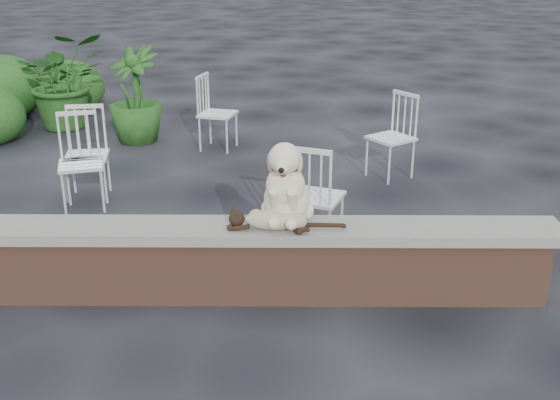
{
  "coord_description": "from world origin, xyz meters",
  "views": [
    {
      "loc": [
        1.09,
        -4.38,
        2.5
      ],
      "look_at": [
        1.06,
        0.2,
        0.7
      ],
      "focal_mm": 42.64,
      "sensor_mm": 36.0,
      "label": 1
    }
  ],
  "objects_px": {
    "chair_d": "(391,137)",
    "chair_a": "(81,163)",
    "dog": "(287,179)",
    "chair_e": "(218,113)",
    "chair_c": "(316,195)",
    "chair_b": "(86,154)",
    "potted_plant_b": "(135,95)",
    "potted_plant_a": "(64,80)",
    "cat": "(276,218)"
  },
  "relations": [
    {
      "from": "chair_a",
      "to": "potted_plant_a",
      "type": "relative_size",
      "value": 0.7
    },
    {
      "from": "cat",
      "to": "chair_b",
      "type": "xyz_separation_m",
      "value": [
        -1.95,
        2.1,
        -0.19
      ]
    },
    {
      "from": "dog",
      "to": "chair_e",
      "type": "distance_m",
      "value": 3.82
    },
    {
      "from": "dog",
      "to": "chair_d",
      "type": "height_order",
      "value": "dog"
    },
    {
      "from": "chair_b",
      "to": "dog",
      "type": "bearing_deg",
      "value": -52.54
    },
    {
      "from": "chair_e",
      "to": "potted_plant_b",
      "type": "xyz_separation_m",
      "value": [
        -1.1,
        0.32,
        0.15
      ]
    },
    {
      "from": "chair_e",
      "to": "potted_plant_b",
      "type": "relative_size",
      "value": 0.75
    },
    {
      "from": "dog",
      "to": "chair_b",
      "type": "bearing_deg",
      "value": 143.34
    },
    {
      "from": "dog",
      "to": "potted_plant_b",
      "type": "xyz_separation_m",
      "value": [
        -1.96,
        4.02,
        -0.28
      ]
    },
    {
      "from": "chair_d",
      "to": "chair_a",
      "type": "relative_size",
      "value": 1.0
    },
    {
      "from": "cat",
      "to": "dog",
      "type": "bearing_deg",
      "value": 69.22
    },
    {
      "from": "potted_plant_b",
      "to": "chair_e",
      "type": "bearing_deg",
      "value": -16.2
    },
    {
      "from": "dog",
      "to": "chair_e",
      "type": "bearing_deg",
      "value": 110.36
    },
    {
      "from": "chair_d",
      "to": "potted_plant_b",
      "type": "height_order",
      "value": "potted_plant_b"
    },
    {
      "from": "chair_c",
      "to": "chair_b",
      "type": "bearing_deg",
      "value": -5.4
    },
    {
      "from": "chair_b",
      "to": "chair_e",
      "type": "height_order",
      "value": "same"
    },
    {
      "from": "chair_b",
      "to": "chair_a",
      "type": "bearing_deg",
      "value": -94.48
    },
    {
      "from": "cat",
      "to": "chair_a",
      "type": "bearing_deg",
      "value": 143.77
    },
    {
      "from": "chair_d",
      "to": "chair_e",
      "type": "distance_m",
      "value": 2.29
    },
    {
      "from": "cat",
      "to": "potted_plant_b",
      "type": "xyz_separation_m",
      "value": [
        -1.88,
        4.17,
        -0.04
      ]
    },
    {
      "from": "chair_b",
      "to": "chair_e",
      "type": "bearing_deg",
      "value": 47.63
    },
    {
      "from": "dog",
      "to": "chair_a",
      "type": "xyz_separation_m",
      "value": [
        -2.01,
        1.68,
        -0.43
      ]
    },
    {
      "from": "chair_b",
      "to": "chair_a",
      "type": "xyz_separation_m",
      "value": [
        0.02,
        -0.27,
        0.0
      ]
    },
    {
      "from": "potted_plant_a",
      "to": "potted_plant_b",
      "type": "height_order",
      "value": "potted_plant_a"
    },
    {
      "from": "cat",
      "to": "potted_plant_a",
      "type": "distance_m",
      "value": 5.74
    },
    {
      "from": "dog",
      "to": "chair_e",
      "type": "relative_size",
      "value": 0.68
    },
    {
      "from": "cat",
      "to": "chair_c",
      "type": "relative_size",
      "value": 1.05
    },
    {
      "from": "chair_a",
      "to": "chair_b",
      "type": "bearing_deg",
      "value": 78.79
    },
    {
      "from": "dog",
      "to": "potted_plant_a",
      "type": "bearing_deg",
      "value": 130.48
    },
    {
      "from": "chair_c",
      "to": "potted_plant_b",
      "type": "relative_size",
      "value": 0.75
    },
    {
      "from": "chair_c",
      "to": "chair_a",
      "type": "height_order",
      "value": "same"
    },
    {
      "from": "chair_b",
      "to": "chair_a",
      "type": "distance_m",
      "value": 0.27
    },
    {
      "from": "cat",
      "to": "chair_d",
      "type": "bearing_deg",
      "value": 73.2
    },
    {
      "from": "potted_plant_a",
      "to": "potted_plant_b",
      "type": "relative_size",
      "value": 1.07
    },
    {
      "from": "chair_c",
      "to": "chair_a",
      "type": "relative_size",
      "value": 1.0
    },
    {
      "from": "cat",
      "to": "chair_e",
      "type": "relative_size",
      "value": 1.05
    },
    {
      "from": "chair_a",
      "to": "potted_plant_a",
      "type": "height_order",
      "value": "potted_plant_a"
    },
    {
      "from": "dog",
      "to": "chair_c",
      "type": "height_order",
      "value": "dog"
    },
    {
      "from": "chair_c",
      "to": "chair_e",
      "type": "bearing_deg",
      "value": -47.74
    },
    {
      "from": "chair_d",
      "to": "potted_plant_b",
      "type": "bearing_deg",
      "value": -149.7
    },
    {
      "from": "chair_c",
      "to": "potted_plant_a",
      "type": "relative_size",
      "value": 0.7
    },
    {
      "from": "chair_d",
      "to": "chair_a",
      "type": "height_order",
      "value": "same"
    },
    {
      "from": "dog",
      "to": "potted_plant_b",
      "type": "relative_size",
      "value": 0.52
    },
    {
      "from": "chair_a",
      "to": "chair_e",
      "type": "xyz_separation_m",
      "value": [
        1.15,
        2.02,
        0.0
      ]
    },
    {
      "from": "chair_d",
      "to": "chair_a",
      "type": "xyz_separation_m",
      "value": [
        -3.17,
        -0.95,
        0.0
      ]
    },
    {
      "from": "chair_e",
      "to": "chair_a",
      "type": "bearing_deg",
      "value": 165.68
    },
    {
      "from": "cat",
      "to": "potted_plant_a",
      "type": "xyz_separation_m",
      "value": [
        -3.02,
        4.89,
        0.01
      ]
    },
    {
      "from": "dog",
      "to": "chair_d",
      "type": "relative_size",
      "value": 0.68
    },
    {
      "from": "chair_c",
      "to": "chair_e",
      "type": "distance_m",
      "value": 3.09
    },
    {
      "from": "dog",
      "to": "cat",
      "type": "distance_m",
      "value": 0.29
    }
  ]
}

